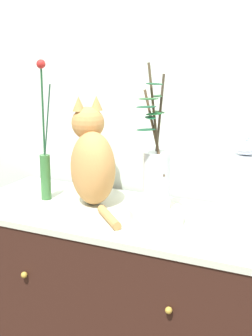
% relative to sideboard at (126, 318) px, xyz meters
% --- Properties ---
extents(wall_back, '(4.40, 0.08, 2.60)m').
position_rel_sideboard_xyz_m(wall_back, '(0.00, 0.34, 0.85)').
color(wall_back, silver).
rests_on(wall_back, ground_plane).
extents(sideboard, '(1.30, 0.55, 0.90)m').
position_rel_sideboard_xyz_m(sideboard, '(0.00, 0.00, 0.00)').
color(sideboard, '#311A14').
rests_on(sideboard, ground_plane).
extents(cat_sitting, '(0.38, 0.38, 0.43)m').
position_rel_sideboard_xyz_m(cat_sitting, '(-0.18, 0.06, 0.63)').
color(cat_sitting, '#B88148').
rests_on(cat_sitting, sideboard).
extents(vase_slim_green, '(0.06, 0.04, 0.57)m').
position_rel_sideboard_xyz_m(vase_slim_green, '(-0.38, 0.01, 0.62)').
color(vase_slim_green, '#356C36').
rests_on(vase_slim_green, sideboard).
extents(bowl_porcelain, '(0.20, 0.20, 0.06)m').
position_rel_sideboard_xyz_m(bowl_porcelain, '(0.14, -0.04, 0.48)').
color(bowl_porcelain, silver).
rests_on(bowl_porcelain, sideboard).
extents(vase_glass_clear, '(0.10, 0.20, 0.52)m').
position_rel_sideboard_xyz_m(vase_glass_clear, '(0.14, -0.05, 0.63)').
color(vase_glass_clear, silver).
rests_on(vase_glass_clear, bowl_porcelain).
extents(jar_lidded_porcelain, '(0.09, 0.09, 0.36)m').
position_rel_sideboard_xyz_m(jar_lidded_porcelain, '(0.45, -0.03, 0.61)').
color(jar_lidded_porcelain, white).
rests_on(jar_lidded_porcelain, sideboard).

